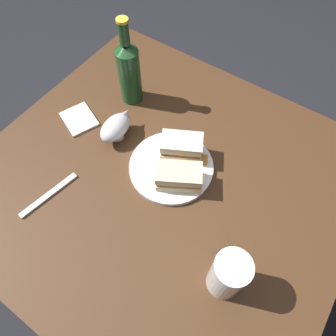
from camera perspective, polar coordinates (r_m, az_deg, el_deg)
ground_plane at (r=1.56m, az=-0.49°, el=-14.86°), size 6.00×6.00×0.00m
dining_table at (r=1.22m, az=-0.61°, el=-10.13°), size 1.02×0.96×0.73m
plate at (r=0.90m, az=0.82°, el=0.06°), size 0.24×0.24×0.01m
sandwich_half_left at (r=0.84m, az=1.99°, el=-1.55°), size 0.14×0.12×0.06m
sandwich_half_right at (r=0.89m, az=2.34°, el=3.96°), size 0.13×0.12×0.07m
potato_wedge_front at (r=0.87m, az=4.35°, el=-0.99°), size 0.04×0.05×0.02m
potato_wedge_middle at (r=0.90m, az=5.78°, el=1.61°), size 0.05×0.04×0.02m
potato_wedge_back at (r=0.88m, az=4.65°, el=-0.34°), size 0.04×0.05×0.02m
pint_glass at (r=0.74m, az=10.73°, el=-18.72°), size 0.08×0.08×0.15m
gravy_boat at (r=0.95m, az=-9.51°, el=7.31°), size 0.07×0.13×0.07m
cider_bottle at (r=1.00m, az=-7.10°, el=17.11°), size 0.07×0.07×0.29m
napkin at (r=1.05m, az=-15.84°, el=8.57°), size 0.14×0.13×0.01m
fork at (r=0.92m, az=-20.84°, el=-4.60°), size 0.05×0.18×0.01m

